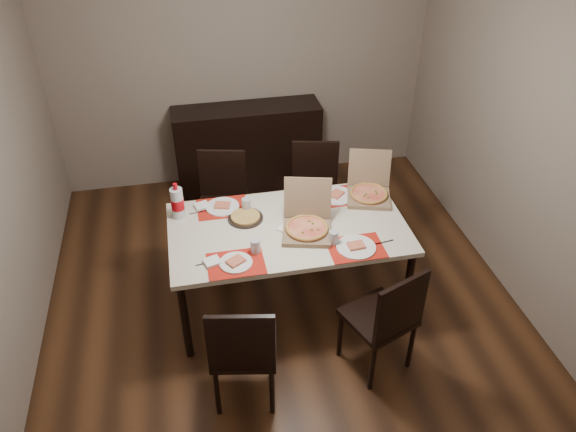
% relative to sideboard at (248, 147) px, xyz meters
% --- Properties ---
extents(ground, '(3.80, 4.00, 0.02)m').
position_rel_sideboard_xyz_m(ground, '(0.00, -1.78, -0.46)').
color(ground, '#472915').
rests_on(ground, ground).
extents(room_walls, '(3.84, 4.02, 2.62)m').
position_rel_sideboard_xyz_m(room_walls, '(0.00, -1.35, 1.28)').
color(room_walls, gray).
rests_on(room_walls, ground).
extents(sideboard, '(1.50, 0.40, 0.90)m').
position_rel_sideboard_xyz_m(sideboard, '(0.00, 0.00, 0.00)').
color(sideboard, black).
rests_on(sideboard, ground).
extents(dining_table, '(1.80, 1.00, 0.75)m').
position_rel_sideboard_xyz_m(dining_table, '(0.05, -1.84, 0.23)').
color(dining_table, beige).
rests_on(dining_table, ground).
extents(chair_near_left, '(0.49, 0.49, 0.93)m').
position_rel_sideboard_xyz_m(chair_near_left, '(-0.43, -2.75, 0.06)').
color(chair_near_left, black).
rests_on(chair_near_left, ground).
extents(chair_near_right, '(0.55, 0.55, 0.93)m').
position_rel_sideboard_xyz_m(chair_near_right, '(0.57, -2.67, 0.06)').
color(chair_near_right, black).
rests_on(chair_near_right, ground).
extents(chair_far_left, '(0.51, 0.51, 0.93)m').
position_rel_sideboard_xyz_m(chair_far_left, '(-0.37, -0.99, 0.06)').
color(chair_far_left, black).
rests_on(chair_far_left, ground).
extents(chair_far_right, '(0.50, 0.50, 0.93)m').
position_rel_sideboard_xyz_m(chair_far_right, '(0.48, -1.00, 0.06)').
color(chair_far_right, black).
rests_on(chair_far_right, ground).
extents(setting_near_left, '(0.48, 0.30, 0.11)m').
position_rel_sideboard_xyz_m(setting_near_left, '(-0.37, -2.16, 0.32)').
color(setting_near_left, red).
rests_on(setting_near_left, dining_table).
extents(setting_near_right, '(0.50, 0.30, 0.11)m').
position_rel_sideboard_xyz_m(setting_near_right, '(0.45, -2.17, 0.32)').
color(setting_near_right, red).
rests_on(setting_near_right, dining_table).
extents(setting_far_left, '(0.48, 0.30, 0.11)m').
position_rel_sideboard_xyz_m(setting_far_left, '(-0.38, -1.50, 0.32)').
color(setting_far_left, red).
rests_on(setting_far_left, dining_table).
extents(setting_far_right, '(0.42, 0.30, 0.11)m').
position_rel_sideboard_xyz_m(setting_far_right, '(0.49, -1.52, 0.32)').
color(setting_far_right, red).
rests_on(setting_far_right, dining_table).
extents(napkin_loose, '(0.16, 0.16, 0.02)m').
position_rel_sideboard_xyz_m(napkin_loose, '(0.04, -1.87, 0.31)').
color(napkin_loose, white).
rests_on(napkin_loose, dining_table).
extents(pizza_box_center, '(0.44, 0.47, 0.36)m').
position_rel_sideboard_xyz_m(pizza_box_center, '(0.18, -1.92, 0.36)').
color(pizza_box_center, brown).
rests_on(pizza_box_center, dining_table).
extents(pizza_box_right, '(0.43, 0.46, 0.34)m').
position_rel_sideboard_xyz_m(pizza_box_right, '(0.78, -1.56, 0.36)').
color(pizza_box_right, brown).
rests_on(pizza_box_right, dining_table).
extents(faina_plate, '(0.27, 0.27, 0.03)m').
position_rel_sideboard_xyz_m(faina_plate, '(-0.25, -1.67, 0.31)').
color(faina_plate, black).
rests_on(faina_plate, dining_table).
extents(dip_bowl, '(0.13, 0.13, 0.03)m').
position_rel_sideboard_xyz_m(dip_bowl, '(0.13, -1.67, 0.32)').
color(dip_bowl, white).
rests_on(dip_bowl, dining_table).
extents(soda_bottle, '(0.10, 0.10, 0.30)m').
position_rel_sideboard_xyz_m(soda_bottle, '(-0.75, -1.54, 0.43)').
color(soda_bottle, silver).
rests_on(soda_bottle, dining_table).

